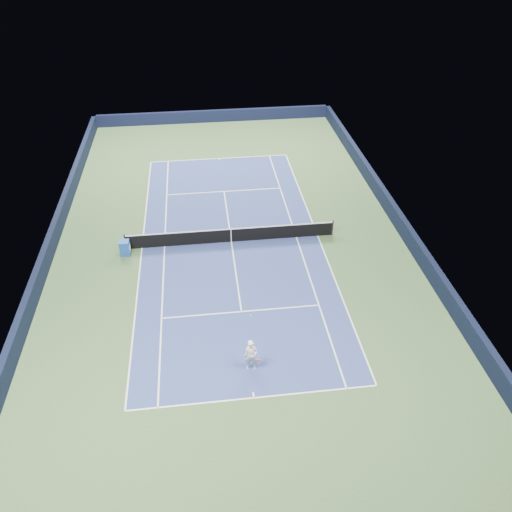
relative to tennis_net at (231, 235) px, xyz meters
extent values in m
plane|color=#38552E|center=(0.00, 0.00, -0.50)|extent=(40.00, 40.00, 0.00)
cube|color=black|center=(0.00, 19.82, 0.05)|extent=(22.00, 0.35, 1.10)
cube|color=black|center=(10.82, 0.00, 0.05)|extent=(0.35, 40.00, 1.10)
cube|color=black|center=(-10.82, 0.00, 0.05)|extent=(0.35, 40.00, 1.10)
cube|color=navy|center=(0.00, 0.00, -0.50)|extent=(10.97, 23.77, 0.01)
cube|color=white|center=(0.00, 11.88, -0.50)|extent=(10.97, 0.08, 0.00)
cube|color=white|center=(0.00, -11.88, -0.50)|extent=(10.97, 0.08, 0.00)
cube|color=white|center=(5.49, 0.00, -0.50)|extent=(0.08, 23.77, 0.00)
cube|color=white|center=(-5.49, 0.00, -0.50)|extent=(0.08, 23.77, 0.00)
cube|color=white|center=(4.12, 0.00, -0.50)|extent=(0.08, 23.77, 0.00)
cube|color=white|center=(-4.12, 0.00, -0.50)|extent=(0.08, 23.77, 0.00)
cube|color=white|center=(0.00, 6.40, -0.50)|extent=(8.23, 0.08, 0.00)
cube|color=white|center=(0.00, -6.40, -0.50)|extent=(8.23, 0.08, 0.00)
cube|color=white|center=(0.00, 0.00, -0.50)|extent=(0.08, 12.80, 0.00)
cube|color=white|center=(0.00, 11.73, -0.50)|extent=(0.08, 0.30, 0.00)
cube|color=white|center=(0.00, -11.73, -0.50)|extent=(0.08, 0.30, 0.00)
cylinder|color=black|center=(-6.40, 0.00, 0.03)|extent=(0.10, 0.10, 1.07)
cylinder|color=black|center=(6.40, 0.00, 0.03)|extent=(0.10, 0.10, 1.07)
cube|color=black|center=(0.00, 0.00, -0.05)|extent=(12.80, 0.03, 0.91)
cube|color=white|center=(0.00, 0.00, 0.44)|extent=(12.80, 0.04, 0.06)
cube|color=white|center=(0.00, 0.00, -0.05)|extent=(0.05, 0.04, 0.91)
cube|color=#1D4CAE|center=(-6.40, -0.54, -0.03)|extent=(0.59, 0.54, 0.95)
cube|color=white|center=(-6.11, -0.54, -0.05)|extent=(0.03, 0.42, 0.42)
imported|color=white|center=(0.08, -10.21, 0.34)|extent=(0.63, 0.43, 1.69)
cylinder|color=pink|center=(0.40, -10.26, 0.20)|extent=(0.03, 0.03, 0.28)
cylinder|color=black|center=(0.40, -10.26, -0.04)|extent=(0.28, 0.02, 0.28)
cylinder|color=pink|center=(0.40, -10.26, -0.04)|extent=(0.30, 0.03, 0.30)
sphere|color=#CAEF32|center=(0.18, -9.21, 1.85)|extent=(0.07, 0.07, 0.07)
camera|label=1|loc=(-1.57, -25.42, 17.30)|focal=35.00mm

